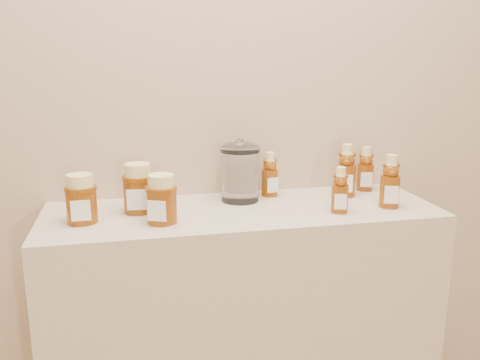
{
  "coord_description": "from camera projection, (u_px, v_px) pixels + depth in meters",
  "views": [
    {
      "loc": [
        -0.32,
        0.1,
        1.36
      ],
      "look_at": [
        -0.01,
        1.52,
        1.0
      ],
      "focal_mm": 38.0,
      "sensor_mm": 36.0,
      "label": 1
    }
  ],
  "objects": [
    {
      "name": "wall_back",
      "position": [
        230.0,
        58.0,
        1.63
      ],
      "size": [
        3.5,
        0.02,
        2.7
      ],
      "primitive_type": "cube",
      "color": "tan",
      "rests_on": "ground"
    },
    {
      "name": "display_table",
      "position": [
        242.0,
        340.0,
        1.66
      ],
      "size": [
        1.2,
        0.4,
        0.9
      ],
      "primitive_type": "cube",
      "color": "tan",
      "rests_on": "ground"
    },
    {
      "name": "bear_bottle_back_left",
      "position": [
        270.0,
        171.0,
        1.68
      ],
      "size": [
        0.06,
        0.06,
        0.17
      ],
      "primitive_type": null,
      "rotation": [
        0.0,
        0.0,
        0.12
      ],
      "color": "#652B07",
      "rests_on": "display_table"
    },
    {
      "name": "bear_bottle_back_mid",
      "position": [
        347.0,
        167.0,
        1.68
      ],
      "size": [
        0.09,
        0.09,
        0.2
      ],
      "primitive_type": null,
      "rotation": [
        0.0,
        0.0,
        -0.42
      ],
      "color": "#652B07",
      "rests_on": "display_table"
    },
    {
      "name": "bear_bottle_back_right",
      "position": [
        366.0,
        166.0,
        1.75
      ],
      "size": [
        0.07,
        0.07,
        0.17
      ],
      "primitive_type": null,
      "rotation": [
        0.0,
        0.0,
        -0.28
      ],
      "color": "#652B07",
      "rests_on": "display_table"
    },
    {
      "name": "bear_bottle_front_left",
      "position": [
        340.0,
        187.0,
        1.5
      ],
      "size": [
        0.07,
        0.07,
        0.16
      ],
      "primitive_type": null,
      "rotation": [
        0.0,
        0.0,
        -0.3
      ],
      "color": "#652B07",
      "rests_on": "display_table"
    },
    {
      "name": "bear_bottle_front_right",
      "position": [
        390.0,
        178.0,
        1.55
      ],
      "size": [
        0.08,
        0.08,
        0.19
      ],
      "primitive_type": null,
      "rotation": [
        0.0,
        0.0,
        -0.3
      ],
      "color": "#652B07",
      "rests_on": "display_table"
    },
    {
      "name": "honey_jar_left",
      "position": [
        81.0,
        199.0,
        1.41
      ],
      "size": [
        0.09,
        0.09,
        0.14
      ],
      "primitive_type": null,
      "rotation": [
        0.0,
        0.0,
        0.02
      ],
      "color": "#652B07",
      "rests_on": "display_table"
    },
    {
      "name": "honey_jar_back",
      "position": [
        138.0,
        188.0,
        1.51
      ],
      "size": [
        0.11,
        0.11,
        0.15
      ],
      "primitive_type": null,
      "rotation": [
        0.0,
        0.0,
        -0.15
      ],
      "color": "#652B07",
      "rests_on": "display_table"
    },
    {
      "name": "honey_jar_front",
      "position": [
        162.0,
        199.0,
        1.41
      ],
      "size": [
        0.11,
        0.11,
        0.14
      ],
      "primitive_type": null,
      "rotation": [
        0.0,
        0.0,
        -0.39
      ],
      "color": "#652B07",
      "rests_on": "display_table"
    },
    {
      "name": "glass_canister",
      "position": [
        240.0,
        171.0,
        1.62
      ],
      "size": [
        0.15,
        0.15,
        0.2
      ],
      "primitive_type": null,
      "rotation": [
        0.0,
        0.0,
        -0.21
      ],
      "color": "white",
      "rests_on": "display_table"
    }
  ]
}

